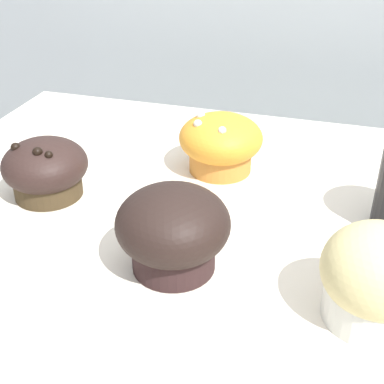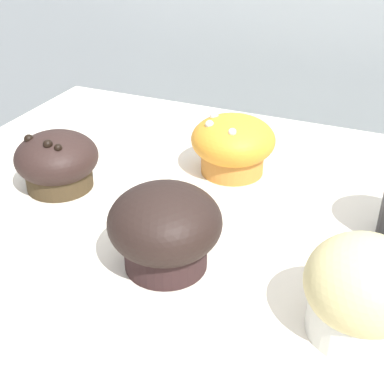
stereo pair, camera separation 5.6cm
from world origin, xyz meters
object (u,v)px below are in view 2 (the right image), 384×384
at_px(muffin_front_center, 165,228).
at_px(muffin_front_left, 233,144).
at_px(muffin_back_right, 56,162).
at_px(muffin_back_left, 362,292).

relative_size(muffin_front_center, muffin_front_left, 1.02).
distance_m(muffin_back_right, muffin_front_left, 0.22).
xyz_separation_m(muffin_back_left, muffin_front_left, (-0.19, 0.23, -0.00)).
bearing_deg(muffin_back_left, muffin_back_right, 164.23).
bearing_deg(muffin_back_right, muffin_front_center, -24.97).
bearing_deg(muffin_back_right, muffin_back_left, -15.77).
bearing_deg(muffin_front_left, muffin_front_center, -88.48).
height_order(muffin_back_right, muffin_front_left, muffin_front_left).
bearing_deg(muffin_front_center, muffin_back_left, -5.51).
height_order(muffin_back_left, muffin_front_left, muffin_back_left).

